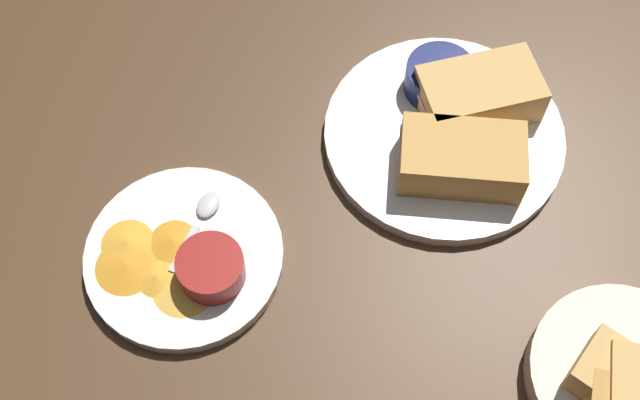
# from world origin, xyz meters

# --- Properties ---
(ground_plane) EXTENTS (1.10, 1.10, 0.03)m
(ground_plane) POSITION_xyz_m (0.00, 0.00, -0.01)
(ground_plane) COLOR #4C331E
(plate_sandwich_main) EXTENTS (0.27, 0.27, 0.02)m
(plate_sandwich_main) POSITION_xyz_m (-0.05, -0.07, 0.01)
(plate_sandwich_main) COLOR white
(plate_sandwich_main) RESTS_ON ground_plane
(sandwich_half_near) EXTENTS (0.14, 0.09, 0.05)m
(sandwich_half_near) POSITION_xyz_m (-0.06, -0.02, 0.04)
(sandwich_half_near) COLOR tan
(sandwich_half_near) RESTS_ON plate_sandwich_main
(sandwich_half_far) EXTENTS (0.14, 0.10, 0.05)m
(sandwich_half_far) POSITION_xyz_m (-0.09, -0.10, 0.04)
(sandwich_half_far) COLOR tan
(sandwich_half_far) RESTS_ON plate_sandwich_main
(ramekin_dark_sauce) EXTENTS (0.08, 0.08, 0.04)m
(ramekin_dark_sauce) POSITION_xyz_m (-0.05, -0.13, 0.04)
(ramekin_dark_sauce) COLOR #0C144C
(ramekin_dark_sauce) RESTS_ON plate_sandwich_main
(spoon_by_dark_ramekin) EXTENTS (0.04, 0.10, 0.01)m
(spoon_by_dark_ramekin) POSITION_xyz_m (-0.04, -0.07, 0.02)
(spoon_by_dark_ramekin) COLOR silver
(spoon_by_dark_ramekin) RESTS_ON plate_sandwich_main
(plate_chips_companion) EXTENTS (0.20, 0.20, 0.02)m
(plate_chips_companion) POSITION_xyz_m (0.23, 0.07, 0.01)
(plate_chips_companion) COLOR white
(plate_chips_companion) RESTS_ON ground_plane
(ramekin_light_gravy) EXTENTS (0.07, 0.07, 0.03)m
(ramekin_light_gravy) POSITION_xyz_m (0.20, 0.10, 0.03)
(ramekin_light_gravy) COLOR maroon
(ramekin_light_gravy) RESTS_ON plate_chips_companion
(spoon_by_gravy_ramekin) EXTENTS (0.06, 0.10, 0.01)m
(spoon_by_gravy_ramekin) POSITION_xyz_m (0.21, 0.03, 0.02)
(spoon_by_gravy_ramekin) COLOR silver
(spoon_by_gravy_ramekin) RESTS_ON plate_chips_companion
(plantain_chip_scatter) EXTENTS (0.14, 0.13, 0.01)m
(plantain_chip_scatter) POSITION_xyz_m (0.26, 0.08, 0.02)
(plantain_chip_scatter) COLOR orange
(plantain_chip_scatter) RESTS_ON plate_chips_companion
(bread_basket_rear) EXTENTS (0.18, 0.18, 0.07)m
(bread_basket_rear) POSITION_xyz_m (-0.18, 0.22, 0.02)
(bread_basket_rear) COLOR silver
(bread_basket_rear) RESTS_ON ground_plane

